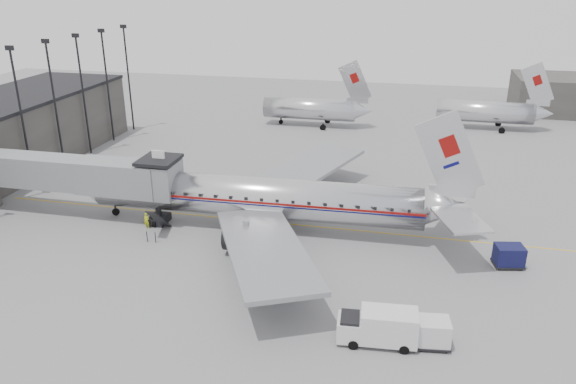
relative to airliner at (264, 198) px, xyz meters
name	(u,v)px	position (x,y,z in m)	size (l,w,h in m)	color
ground	(242,250)	(-0.76, -4.69, -3.04)	(160.00, 160.00, 0.00)	slate
apron_line	(291,224)	(2.24, 1.31, -3.03)	(0.15, 60.00, 0.01)	gold
jet_bridge	(85,175)	(-17.42, -1.02, 1.14)	(21.00, 6.20, 7.10)	slate
floodlight_masts	(38,105)	(-28.26, 8.31, 5.33)	(0.90, 42.25, 15.25)	black
distant_aircraft_near	(311,108)	(-2.56, 37.31, -0.30)	(16.39, 3.20, 10.26)	silver
distant_aircraft_mid	(486,111)	(23.44, 41.31, -0.30)	(16.39, 3.20, 10.26)	silver
airliner	(264,198)	(0.00, 0.00, 0.00)	(38.17, 35.36, 12.07)	silver
service_van	(378,326)	(11.66, -15.19, -1.78)	(5.20, 2.33, 2.39)	silver
baggage_cart_navy	(509,256)	(21.24, -2.69, -2.07)	(2.62, 2.19, 1.81)	#0E0F38
baggage_cart_white	(431,332)	(14.99, -14.69, -2.05)	(2.58, 2.09, 1.86)	silver
ramp_worker	(147,221)	(-10.63, -2.52, -2.27)	(0.56, 0.37, 1.54)	#B0BE16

